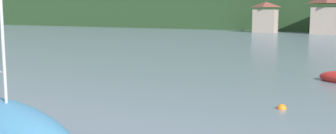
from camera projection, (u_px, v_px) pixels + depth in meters
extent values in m
cube|color=gray|center=(265.00, 21.00, 83.56)|extent=(4.55, 3.22, 4.73)
pyramid|color=brown|center=(266.00, 4.00, 83.09)|extent=(4.77, 3.38, 1.13)
cube|color=gray|center=(328.00, 21.00, 78.60)|extent=(5.88, 5.31, 5.10)
ellipsoid|color=teal|center=(8.00, 133.00, 13.14)|extent=(8.77, 4.98, 2.03)
sphere|color=orange|center=(282.00, 109.00, 18.33)|extent=(0.44, 0.44, 0.44)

